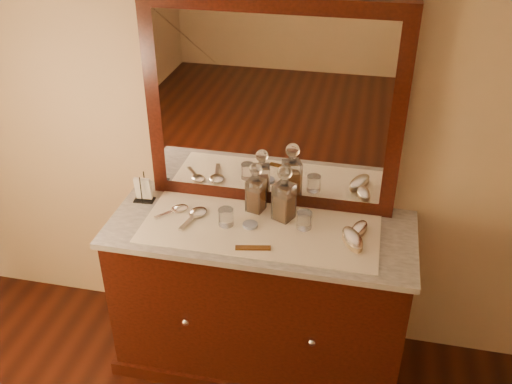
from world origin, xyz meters
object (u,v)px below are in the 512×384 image
(pin_dish, at_px, (250,225))
(hand_mirror_outer, at_px, (177,209))
(mirror_frame, at_px, (272,107))
(napkin_rack, at_px, (143,190))
(dresser_cabinet, at_px, (260,298))
(hand_mirror_inner, at_px, (196,214))
(brush_near, at_px, (352,240))
(decanter_right, at_px, (284,198))
(comb, at_px, (253,248))
(decanter_left, at_px, (256,192))
(brush_far, at_px, (359,230))

(pin_dish, relative_size, hand_mirror_outer, 0.42)
(mirror_frame, height_order, napkin_rack, mirror_frame)
(dresser_cabinet, xyz_separation_m, hand_mirror_inner, (-0.32, 0.02, 0.45))
(brush_near, bearing_deg, decanter_right, 157.23)
(pin_dish, xyz_separation_m, comb, (0.05, -0.17, -0.00))
(hand_mirror_outer, bearing_deg, hand_mirror_inner, -11.66)
(mirror_frame, xyz_separation_m, hand_mirror_inner, (-0.32, -0.23, -0.49))
(decanter_right, distance_m, brush_near, 0.37)
(decanter_left, height_order, hand_mirror_inner, decanter_left)
(dresser_cabinet, height_order, decanter_right, decanter_right)
(decanter_left, xyz_separation_m, brush_near, (0.48, -0.18, -0.07))
(dresser_cabinet, relative_size, mirror_frame, 1.17)
(mirror_frame, distance_m, comb, 0.65)
(mirror_frame, height_order, brush_far, mirror_frame)
(napkin_rack, distance_m, brush_near, 1.06)
(brush_far, bearing_deg, napkin_rack, 176.63)
(mirror_frame, bearing_deg, decanter_right, -58.95)
(dresser_cabinet, relative_size, brush_near, 7.30)
(decanter_left, distance_m, decanter_right, 0.15)
(mirror_frame, xyz_separation_m, pin_dish, (-0.05, -0.25, -0.49))
(decanter_right, xyz_separation_m, brush_near, (0.34, -0.14, -0.09))
(pin_dish, bearing_deg, comb, -73.08)
(dresser_cabinet, relative_size, brush_far, 9.15)
(hand_mirror_inner, bearing_deg, dresser_cabinet, -3.50)
(hand_mirror_inner, bearing_deg, brush_far, 1.50)
(napkin_rack, relative_size, brush_far, 0.98)
(pin_dish, xyz_separation_m, napkin_rack, (-0.57, 0.11, 0.05))
(dresser_cabinet, bearing_deg, decanter_left, 111.14)
(comb, xyz_separation_m, brush_near, (0.42, 0.13, 0.02))
(decanter_left, relative_size, hand_mirror_outer, 1.52)
(comb, bearing_deg, hand_mirror_outer, 141.63)
(dresser_cabinet, distance_m, comb, 0.48)
(comb, height_order, decanter_left, decanter_left)
(decanter_right, height_order, brush_near, decanter_right)
(pin_dish, xyz_separation_m, hand_mirror_outer, (-0.38, 0.05, 0.00))
(hand_mirror_inner, bearing_deg, pin_dish, -5.91)
(hand_mirror_inner, bearing_deg, decanter_left, 23.10)
(brush_far, bearing_deg, mirror_frame, 155.61)
(pin_dish, distance_m, decanter_left, 0.17)
(brush_near, bearing_deg, comb, -163.18)
(dresser_cabinet, height_order, hand_mirror_outer, hand_mirror_outer)
(brush_near, bearing_deg, brush_far, 74.82)
(napkin_rack, height_order, decanter_right, decanter_right)
(napkin_rack, bearing_deg, hand_mirror_inner, -15.63)
(decanter_right, distance_m, brush_far, 0.37)
(decanter_left, bearing_deg, decanter_right, -16.68)
(napkin_rack, relative_size, decanter_left, 0.58)
(brush_far, height_order, hand_mirror_outer, brush_far)
(brush_far, distance_m, hand_mirror_outer, 0.88)
(brush_near, distance_m, hand_mirror_outer, 0.86)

